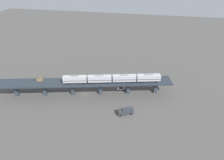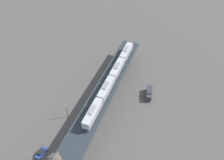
{
  "view_description": "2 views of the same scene",
  "coord_description": "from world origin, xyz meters",
  "px_view_note": "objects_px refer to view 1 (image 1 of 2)",
  "views": [
    {
      "loc": [
        -71.66,
        -29.82,
        58.58
      ],
      "look_at": [
        2.16,
        -14.52,
        9.63
      ],
      "focal_mm": 28.0,
      "sensor_mm": 36.0,
      "label": 1
    },
    {
      "loc": [
        -34.27,
        38.48,
        70.93
      ],
      "look_at": [
        2.16,
        -14.52,
        9.63
      ],
      "focal_mm": 35.0,
      "sensor_mm": 36.0,
      "label": 2
    }
  ],
  "objects_px": {
    "street_car_white": "(121,88)",
    "street_car_green": "(45,80)",
    "street_lamp": "(83,77)",
    "signal_hut": "(40,77)",
    "delivery_truck": "(126,111)",
    "subway_train": "(112,78)",
    "street_car_blue": "(54,81)"
  },
  "relations": [
    {
      "from": "street_car_blue",
      "to": "street_lamp",
      "type": "distance_m",
      "value": 17.74
    },
    {
      "from": "signal_hut",
      "to": "delivery_truck",
      "type": "height_order",
      "value": "signal_hut"
    },
    {
      "from": "street_car_white",
      "to": "street_car_green",
      "type": "xyz_separation_m",
      "value": [
        -0.86,
        46.57,
        0.0
      ]
    },
    {
      "from": "signal_hut",
      "to": "street_car_blue",
      "type": "height_order",
      "value": "signal_hut"
    },
    {
      "from": "signal_hut",
      "to": "street_car_blue",
      "type": "bearing_deg",
      "value": -7.79
    },
    {
      "from": "street_car_blue",
      "to": "delivery_truck",
      "type": "xyz_separation_m",
      "value": [
        -17.97,
        -45.63,
        0.82
      ]
    },
    {
      "from": "subway_train",
      "to": "street_car_green",
      "type": "xyz_separation_m",
      "value": [
        4.75,
        42.57,
        -9.73
      ]
    },
    {
      "from": "subway_train",
      "to": "signal_hut",
      "type": "distance_m",
      "value": 38.15
    },
    {
      "from": "delivery_truck",
      "to": "street_lamp",
      "type": "bearing_deg",
      "value": 53.16
    },
    {
      "from": "signal_hut",
      "to": "street_car_green",
      "type": "bearing_deg",
      "value": 25.27
    },
    {
      "from": "subway_train",
      "to": "delivery_truck",
      "type": "relative_size",
      "value": 6.54
    },
    {
      "from": "street_car_white",
      "to": "subway_train",
      "type": "bearing_deg",
      "value": 144.54
    },
    {
      "from": "street_car_blue",
      "to": "signal_hut",
      "type": "bearing_deg",
      "value": 172.21
    },
    {
      "from": "street_car_blue",
      "to": "street_car_white",
      "type": "distance_m",
      "value": 40.36
    },
    {
      "from": "street_car_blue",
      "to": "street_car_white",
      "type": "bearing_deg",
      "value": -88.87
    },
    {
      "from": "street_car_white",
      "to": "street_lamp",
      "type": "distance_m",
      "value": 23.59
    },
    {
      "from": "street_car_blue",
      "to": "street_lamp",
      "type": "bearing_deg",
      "value": -78.8
    },
    {
      "from": "street_car_white",
      "to": "signal_hut",
      "type": "bearing_deg",
      "value": 104.84
    },
    {
      "from": "subway_train",
      "to": "street_car_green",
      "type": "distance_m",
      "value": 43.93
    },
    {
      "from": "subway_train",
      "to": "delivery_truck",
      "type": "xyz_separation_m",
      "value": [
        -13.15,
        -9.28,
        -8.91
      ]
    },
    {
      "from": "street_lamp",
      "to": "street_car_white",
      "type": "bearing_deg",
      "value": -96.37
    },
    {
      "from": "signal_hut",
      "to": "street_car_blue",
      "type": "relative_size",
      "value": 0.84
    },
    {
      "from": "street_car_blue",
      "to": "street_lamp",
      "type": "relative_size",
      "value": 0.67
    },
    {
      "from": "street_car_white",
      "to": "street_car_blue",
      "type": "bearing_deg",
      "value": 91.13
    },
    {
      "from": "street_car_blue",
      "to": "street_car_green",
      "type": "relative_size",
      "value": 1.03
    },
    {
      "from": "delivery_truck",
      "to": "street_car_white",
      "type": "bearing_deg",
      "value": 15.72
    },
    {
      "from": "signal_hut",
      "to": "delivery_truck",
      "type": "xyz_separation_m",
      "value": [
        -7.7,
        -47.04,
        -8.17
      ]
    },
    {
      "from": "street_car_blue",
      "to": "street_car_white",
      "type": "height_order",
      "value": "same"
    },
    {
      "from": "street_car_green",
      "to": "street_lamp",
      "type": "xyz_separation_m",
      "value": [
        3.45,
        -23.34,
        3.17
      ]
    },
    {
      "from": "delivery_truck",
      "to": "street_car_blue",
      "type": "bearing_deg",
      "value": 68.51
    },
    {
      "from": "street_car_green",
      "to": "delivery_truck",
      "type": "height_order",
      "value": "delivery_truck"
    },
    {
      "from": "street_lamp",
      "to": "subway_train",
      "type": "bearing_deg",
      "value": -113.11
    }
  ]
}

